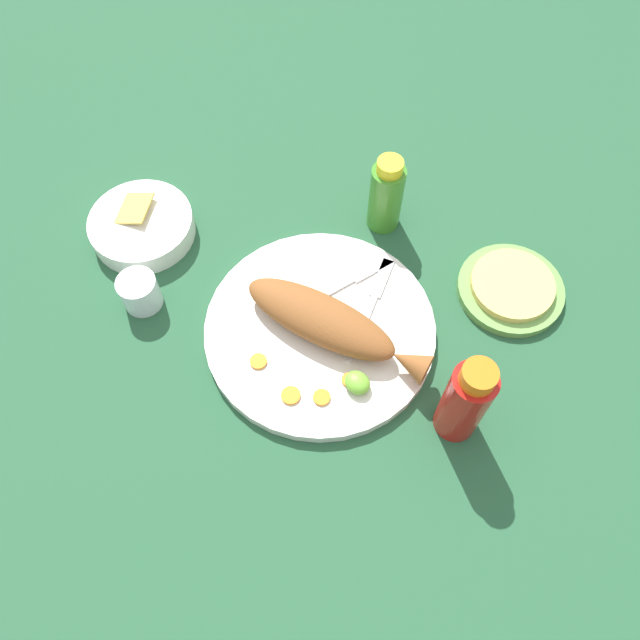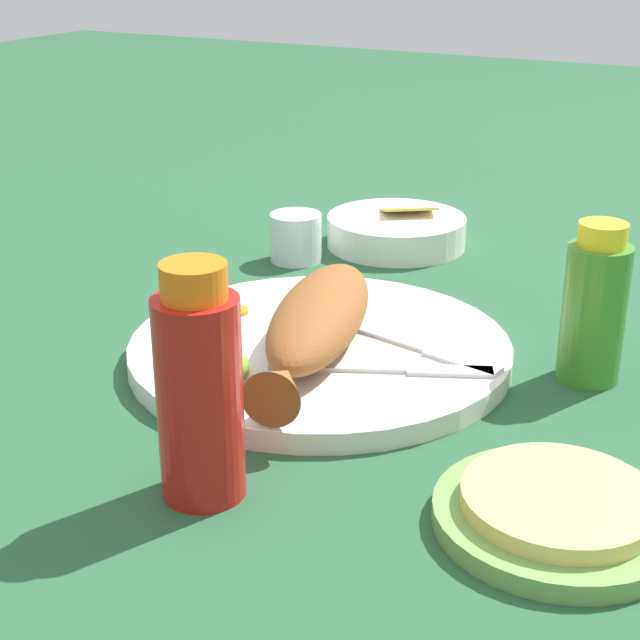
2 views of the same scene
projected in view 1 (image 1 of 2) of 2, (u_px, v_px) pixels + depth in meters
The scene contains 16 objects.
ground_plane at pixel (320, 333), 0.92m from camera, with size 4.00×4.00×0.00m, color #235133.
main_plate at pixel (320, 330), 0.91m from camera, with size 0.34×0.34×0.02m, color silver.
fried_fish at pixel (329, 323), 0.88m from camera, with size 0.29×0.14×0.05m.
fork_near at pixel (348, 282), 0.94m from camera, with size 0.05×0.18×0.00m.
fork_far at pixel (373, 302), 0.92m from camera, with size 0.09×0.17×0.00m.
carrot_slice_near at pixel (258, 361), 0.87m from camera, with size 0.02×0.02×0.00m, color orange.
carrot_slice_mid at pixel (291, 395), 0.85m from camera, with size 0.03×0.03×0.00m, color orange.
carrot_slice_far at pixel (322, 397), 0.85m from camera, with size 0.02×0.02×0.00m, color orange.
carrot_slice_extra at pixel (349, 380), 0.86m from camera, with size 0.02×0.02×0.00m, color orange.
lime_wedge_main at pixel (357, 383), 0.85m from camera, with size 0.04×0.03×0.02m, color #6BB233.
hot_sauce_bottle_red at pixel (465, 401), 0.78m from camera, with size 0.06×0.06×0.17m.
hot_sauce_bottle_green at pixel (386, 195), 0.96m from camera, with size 0.05×0.05×0.14m.
salt_cup at pixel (140, 293), 0.92m from camera, with size 0.06×0.06×0.05m.
guacamole_bowl at pixel (142, 225), 0.99m from camera, with size 0.16×0.16×0.05m.
tortilla_plate at pixel (510, 289), 0.95m from camera, with size 0.16×0.16×0.01m, color #6B9E4C.
tortilla_stack at pixel (513, 285), 0.94m from camera, with size 0.13×0.13×0.01m, color #E0C666.
Camera 1 is at (-0.31, 0.30, 0.81)m, focal length 35.00 mm.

